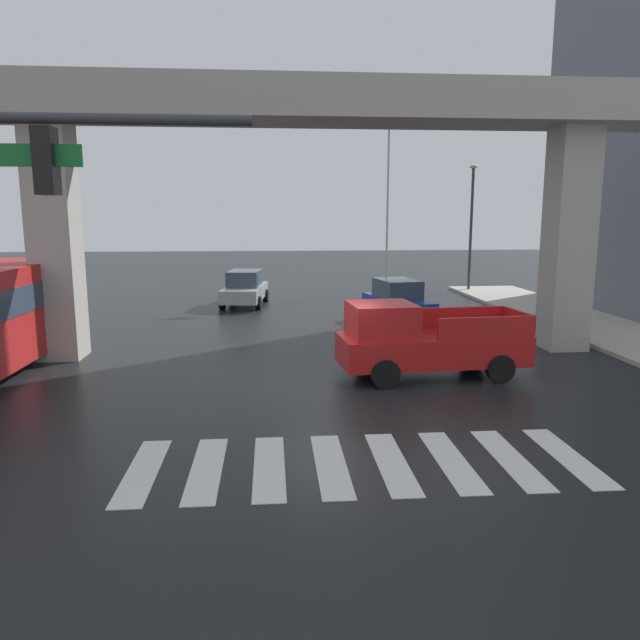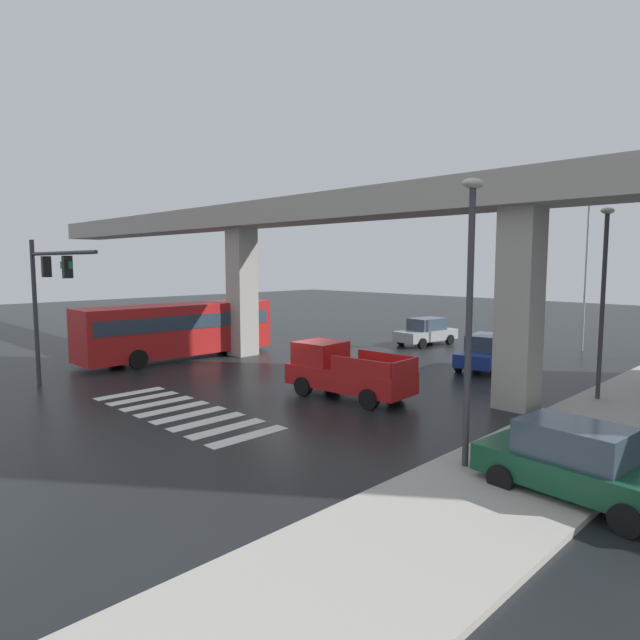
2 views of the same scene
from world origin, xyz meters
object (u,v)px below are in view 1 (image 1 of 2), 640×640
at_px(pickup_truck, 422,342).
at_px(street_lamp_mid_block, 578,211).
at_px(sedan_silver, 245,288).
at_px(street_lamp_far_north, 472,212).
at_px(flagpole, 390,182).
at_px(sedan_blue, 398,300).

xyz_separation_m(pickup_truck, street_lamp_mid_block, (7.41, 6.11, 3.57)).
distance_m(sedan_silver, street_lamp_far_north, 14.04).
height_order(street_lamp_mid_block, flagpole, flagpole).
xyz_separation_m(sedan_blue, sedan_silver, (-6.66, 4.70, 0.00)).
bearing_deg(sedan_blue, flagpole, 81.47).
distance_m(street_lamp_mid_block, flagpole, 13.26).
relative_size(sedan_blue, street_lamp_mid_block, 0.63).
xyz_separation_m(sedan_blue, street_lamp_mid_block, (6.15, -2.97, 3.70)).
xyz_separation_m(sedan_blue, street_lamp_far_north, (6.15, 9.10, 3.70)).
distance_m(sedan_blue, sedan_silver, 8.15).
bearing_deg(sedan_silver, sedan_blue, -35.26).
xyz_separation_m(street_lamp_mid_block, flagpole, (-4.76, 12.26, 1.68)).
xyz_separation_m(sedan_blue, flagpole, (1.39, 9.29, 5.39)).
distance_m(sedan_silver, flagpole, 10.72).
bearing_deg(street_lamp_far_north, sedan_blue, -124.06).
bearing_deg(street_lamp_far_north, street_lamp_mid_block, -90.00).
xyz_separation_m(pickup_truck, street_lamp_far_north, (7.41, 18.18, 3.57)).
xyz_separation_m(sedan_silver, street_lamp_mid_block, (12.81, -7.67, 3.70)).
bearing_deg(pickup_truck, sedan_blue, 82.13).
distance_m(pickup_truck, flagpole, 19.28).
distance_m(sedan_blue, street_lamp_far_north, 11.60).
bearing_deg(pickup_truck, flagpole, 81.80).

